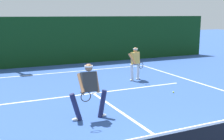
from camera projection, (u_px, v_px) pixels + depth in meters
name	position (u px, v px, depth m)	size (l,w,h in m)	color
court_line_baseline_far	(63.00, 72.00, 15.24)	(9.89, 0.10, 0.01)	white
court_line_service	(93.00, 93.00, 11.23)	(8.07, 0.10, 0.01)	white
court_line_centre	(131.00, 119.00, 8.49)	(0.10, 6.40, 0.01)	white
player_near	(89.00, 89.00, 8.33)	(1.16, 0.86, 1.67)	#1E234C
player_far	(135.00, 62.00, 13.31)	(0.70, 0.89, 1.55)	silver
tennis_ball	(173.00, 92.00, 11.29)	(0.07, 0.07, 0.07)	#D1E033
back_fence_windscreen	(51.00, 41.00, 17.07)	(22.72, 0.12, 2.91)	#0F3615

